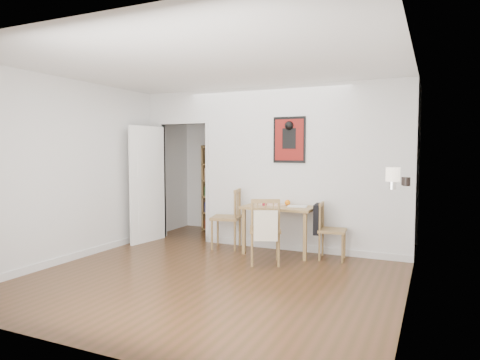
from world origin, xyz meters
The scene contains 15 objects.
ground centered at (0.00, 0.00, 0.00)m, with size 5.20×5.20×0.00m, color #4D2C19.
room_shell centered at (0.10, 1.34, 1.30)m, with size 5.20×5.20×5.20m.
dining_table centered at (0.34, 1.10, 0.65)m, with size 1.08×0.69×0.74m.
chair_left centered at (-0.57, 1.06, 0.48)m, with size 0.58×0.58×0.97m.
chair_right centered at (1.14, 1.05, 0.43)m, with size 0.51×0.45×0.83m.
chair_front centered at (0.35, 0.43, 0.47)m, with size 0.61×0.64×0.94m.
bookshelf centered at (-1.32, 2.32, 0.83)m, with size 0.71×0.28×1.68m.
fireplace centered at (2.16, 0.25, 0.62)m, with size 0.45×1.25×1.16m.
red_glass centered at (0.10, 1.05, 0.78)m, with size 0.07×0.07×0.09m, color maroon.
orange_fruit centered at (0.42, 1.19, 0.78)m, with size 0.09×0.09×0.09m, color orange.
placemat centered at (0.17, 1.18, 0.74)m, with size 0.40×0.30×0.00m, color beige.
notebook centered at (0.61, 1.11, 0.74)m, with size 0.29×0.21×0.01m, color silver.
mantel_lamp centered at (2.07, -0.14, 1.31)m, with size 0.15×0.15×0.24m.
ceramic_jar_a centered at (2.18, 0.39, 1.21)m, with size 0.09×0.09×0.11m, color black.
ceramic_jar_b centered at (2.15, 0.50, 1.21)m, with size 0.08×0.08×0.10m, color black.
Camera 1 is at (2.49, -5.08, 1.59)m, focal length 32.00 mm.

